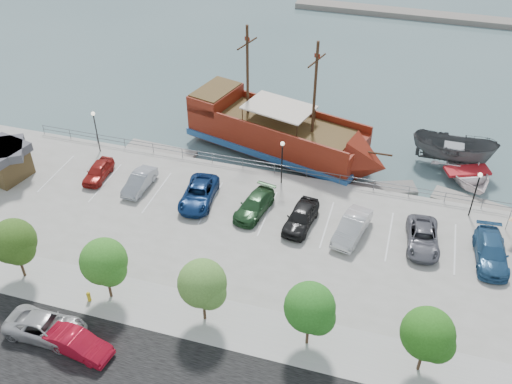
# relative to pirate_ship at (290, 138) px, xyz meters

# --- Properties ---
(ground) EXTENTS (160.00, 160.00, 0.00)m
(ground) POSITION_rel_pirate_ship_xyz_m (0.70, -12.28, -2.15)
(ground) COLOR #445F62
(sidewalk) EXTENTS (100.00, 4.00, 0.05)m
(sidewalk) POSITION_rel_pirate_ship_xyz_m (0.70, -22.28, -1.14)
(sidewalk) COLOR #A3A3A0
(sidewalk) RESTS_ON land_slab
(seawall_railing) EXTENTS (50.00, 0.06, 1.00)m
(seawall_railing) POSITION_rel_pirate_ship_xyz_m (0.70, -4.48, -0.63)
(seawall_railing) COLOR slate
(seawall_railing) RESTS_ON land_slab
(far_shore) EXTENTS (40.00, 3.00, 0.80)m
(far_shore) POSITION_rel_pirate_ship_xyz_m (10.70, 42.72, -1.75)
(far_shore) COLOR gray
(far_shore) RESTS_ON ground
(pirate_ship) EXTENTS (20.78, 10.42, 12.87)m
(pirate_ship) POSITION_rel_pirate_ship_xyz_m (0.00, 0.00, 0.00)
(pirate_ship) COLOR maroon
(pirate_ship) RESTS_ON ground
(patrol_boat) EXTENTS (7.99, 3.62, 3.00)m
(patrol_boat) POSITION_rel_pirate_ship_xyz_m (15.17, 2.91, -0.65)
(patrol_boat) COLOR #464748
(patrol_boat) RESTS_ON ground
(speedboat) EXTENTS (7.33, 8.43, 1.46)m
(speedboat) POSITION_rel_pirate_ship_xyz_m (16.58, 0.79, -1.43)
(speedboat) COLOR silver
(speedboat) RESTS_ON ground
(dock_west) EXTENTS (7.21, 2.40, 0.41)m
(dock_west) POSITION_rel_pirate_ship_xyz_m (-12.29, -3.08, -1.95)
(dock_west) COLOR gray
(dock_west) RESTS_ON ground
(dock_mid) EXTENTS (6.68, 4.04, 0.37)m
(dock_mid) POSITION_rel_pirate_ship_xyz_m (9.25, -3.08, -1.97)
(dock_mid) COLOR slate
(dock_mid) RESTS_ON ground
(dock_east) EXTENTS (7.29, 3.63, 0.40)m
(dock_east) POSITION_rel_pirate_ship_xyz_m (17.26, -3.08, -1.95)
(dock_east) COLOR gray
(dock_east) RESTS_ON ground
(shed) EXTENTS (4.53, 4.53, 3.12)m
(shed) POSITION_rel_pirate_ship_xyz_m (-23.17, -11.88, 0.51)
(shed) COLOR #4F3D22
(shed) RESTS_ON land_slab
(street_van) EXTENTS (5.40, 2.52, 1.50)m
(street_van) POSITION_rel_pirate_ship_xyz_m (-9.66, -26.48, -0.41)
(street_van) COLOR #AEAFAF
(street_van) RESTS_ON street
(street_sedan) EXTENTS (4.68, 2.20, 1.48)m
(street_sedan) POSITION_rel_pirate_ship_xyz_m (-6.94, -27.07, -0.41)
(street_sedan) COLOR #B70E24
(street_sedan) RESTS_ON street
(fire_hydrant) EXTENTS (0.29, 0.29, 0.83)m
(fire_hydrant) POSITION_rel_pirate_ship_xyz_m (-8.54, -23.08, -0.70)
(fire_hydrant) COLOR gold
(fire_hydrant) RESTS_ON sidewalk
(lamp_post_left) EXTENTS (0.36, 0.36, 4.28)m
(lamp_post_left) POSITION_rel_pirate_ship_xyz_m (-17.30, -5.78, 1.79)
(lamp_post_left) COLOR black
(lamp_post_left) RESTS_ON land_slab
(lamp_post_mid) EXTENTS (0.36, 0.36, 4.28)m
(lamp_post_mid) POSITION_rel_pirate_ship_xyz_m (0.70, -5.78, 1.79)
(lamp_post_mid) COLOR black
(lamp_post_mid) RESTS_ON land_slab
(lamp_post_right) EXTENTS (0.36, 0.36, 4.28)m
(lamp_post_right) POSITION_rel_pirate_ship_xyz_m (16.70, -5.78, 1.79)
(lamp_post_right) COLOR black
(lamp_post_right) RESTS_ON land_slab
(tree_b) EXTENTS (3.30, 3.20, 5.00)m
(tree_b) POSITION_rel_pirate_ship_xyz_m (-14.15, -22.36, 2.14)
(tree_b) COLOR #473321
(tree_b) RESTS_ON sidewalk
(tree_c) EXTENTS (3.30, 3.20, 5.00)m
(tree_c) POSITION_rel_pirate_ship_xyz_m (-7.15, -22.36, 2.14)
(tree_c) COLOR #473321
(tree_c) RESTS_ON sidewalk
(tree_d) EXTENTS (3.30, 3.20, 5.00)m
(tree_d) POSITION_rel_pirate_ship_xyz_m (-0.15, -22.36, 2.14)
(tree_d) COLOR #473321
(tree_d) RESTS_ON sidewalk
(tree_e) EXTENTS (3.30, 3.20, 5.00)m
(tree_e) POSITION_rel_pirate_ship_xyz_m (6.85, -22.36, 2.14)
(tree_e) COLOR #473321
(tree_e) RESTS_ON sidewalk
(tree_f) EXTENTS (3.30, 3.20, 5.00)m
(tree_f) POSITION_rel_pirate_ship_xyz_m (13.85, -22.36, 2.14)
(tree_f) COLOR #473321
(tree_f) RESTS_ON sidewalk
(parked_car_a) EXTENTS (1.88, 4.16, 1.39)m
(parked_car_a) POSITION_rel_pirate_ship_xyz_m (-15.22, -9.70, -0.46)
(parked_car_a) COLOR maroon
(parked_car_a) RESTS_ON land_slab
(parked_car_b) EXTENTS (1.68, 4.36, 1.42)m
(parked_car_b) POSITION_rel_pirate_ship_xyz_m (-10.96, -10.12, -0.45)
(parked_car_b) COLOR #9499A1
(parked_car_b) RESTS_ON land_slab
(parked_car_c) EXTENTS (3.07, 5.72, 1.53)m
(parked_car_c) POSITION_rel_pirate_ship_xyz_m (-5.34, -10.36, -0.39)
(parked_car_c) COLOR navy
(parked_car_c) RESTS_ON land_slab
(parked_car_d) EXTENTS (2.86, 5.21, 1.43)m
(parked_car_d) POSITION_rel_pirate_ship_xyz_m (-0.40, -10.41, -0.44)
(parked_car_d) COLOR #214925
(parked_car_d) RESTS_ON land_slab
(parked_car_e) EXTENTS (2.51, 5.04, 1.65)m
(parked_car_e) POSITION_rel_pirate_ship_xyz_m (3.65, -10.94, -0.33)
(parked_car_e) COLOR black
(parked_car_e) RESTS_ON land_slab
(parked_car_f) EXTENTS (2.74, 5.26, 1.65)m
(parked_car_f) POSITION_rel_pirate_ship_xyz_m (7.78, -11.05, -0.33)
(parked_car_f) COLOR silver
(parked_car_f) RESTS_ON land_slab
(parked_car_g) EXTENTS (2.85, 5.35, 1.43)m
(parked_car_g) POSITION_rel_pirate_ship_xyz_m (13.18, -10.59, -0.44)
(parked_car_g) COLOR slate
(parked_car_g) RESTS_ON land_slab
(parked_car_h) EXTENTS (2.70, 5.66, 1.59)m
(parked_car_h) POSITION_rel_pirate_ship_xyz_m (18.15, -10.84, -0.36)
(parked_car_h) COLOR #28557E
(parked_car_h) RESTS_ON land_slab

